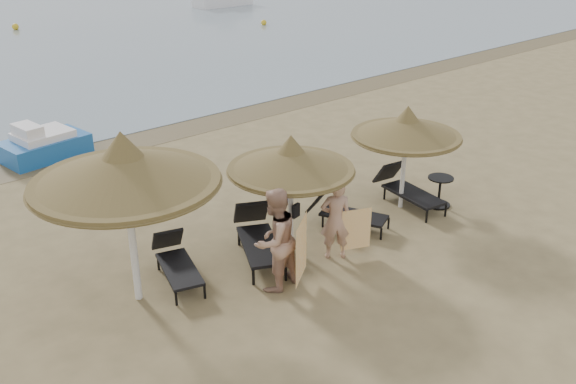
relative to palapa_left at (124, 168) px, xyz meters
name	(u,v)px	position (x,y,z in m)	size (l,w,h in m)	color
ground	(334,270)	(3.46, -1.62, -2.60)	(160.00, 160.00, 0.00)	#8C7A50
wet_sand_strip	(119,144)	(3.46, 7.78, -2.60)	(200.00, 1.60, 0.01)	brown
palapa_left	(124,168)	(0.00, 0.00, 0.00)	(3.30, 3.30, 3.27)	silver
palapa_center	(291,160)	(3.33, -0.43, -0.56)	(2.59, 2.59, 2.56)	silver
palapa_right	(407,128)	(6.69, -0.54, -0.60)	(2.54, 2.54, 2.52)	silver
lounger_far_left	(176,260)	(0.94, 0.20, -2.24)	(1.06, 1.88, 0.80)	black
lounger_near_left	(258,235)	(2.70, -0.12, -2.18)	(1.56, 2.21, 0.95)	black
lounger_near_right	(343,211)	(4.95, -0.35, -2.24)	(1.31, 1.90, 0.81)	black
lounger_far_right	(406,188)	(6.95, -0.46, -2.21)	(0.92, 2.05, 0.89)	black
side_table	(439,192)	(7.45, -1.07, -2.26)	(0.61, 0.61, 0.74)	black
person_left	(275,232)	(2.19, -1.33, -1.43)	(1.08, 0.70, 2.36)	tan
person_right	(336,213)	(3.83, -1.24, -1.60)	(0.92, 0.60, 2.01)	tan
towel_left	(301,250)	(2.54, -1.68, -1.77)	(0.71, 0.52, 1.21)	orange
towel_right	(356,229)	(4.18, -1.49, -1.98)	(0.60, 0.26, 0.90)	orange
bag_patterned	(285,195)	(3.33, -0.25, -1.39)	(0.31, 0.19, 0.37)	white
bag_dark	(296,211)	(3.33, -0.59, -1.63)	(0.21, 0.11, 0.29)	black
pedal_boat	(43,144)	(1.34, 8.13, -2.21)	(2.47, 1.67, 1.07)	#1959A6
buoy_mid	(15,27)	(7.44, 28.54, -2.42)	(0.37, 0.37, 0.37)	gold
buoy_right	(264,23)	(19.09, 20.72, -2.44)	(0.33, 0.33, 0.33)	gold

